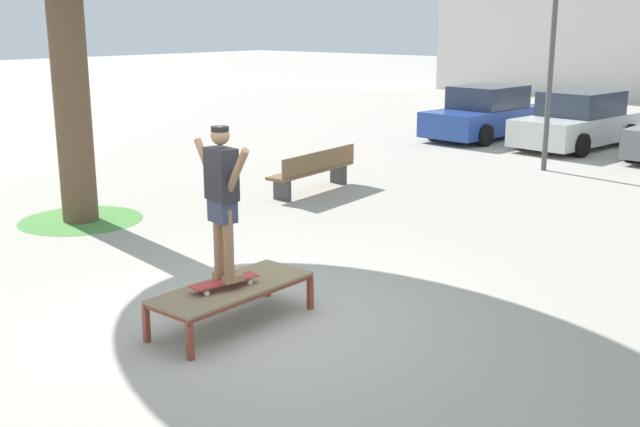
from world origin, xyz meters
The scene contains 8 objects.
ground_plane centered at (0.00, 0.00, 0.00)m, with size 120.00×120.00×0.00m, color #B2AA9E.
skate_box centered at (-0.12, -0.36, 0.41)m, with size 0.78×1.91×0.46m.
skateboard centered at (-0.12, -0.47, 0.54)m, with size 0.33×0.82×0.09m.
skater centered at (-0.12, -0.47, 1.53)m, with size 1.00×0.33×1.69m.
grass_patch_near_left centered at (-5.51, 1.15, 0.00)m, with size 2.08×2.08×0.01m, color #519342.
car_blue centered at (-4.99, 14.23, 0.69)m, with size 2.12×4.30×1.50m.
car_white centered at (-2.24, 14.27, 0.69)m, with size 2.24×4.35×1.50m.
park_bench centered at (-3.97, 5.46, 0.45)m, with size 0.66×2.43×0.83m.
Camera 1 is at (5.86, -5.84, 3.30)m, focal length 43.10 mm.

